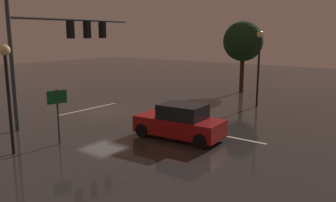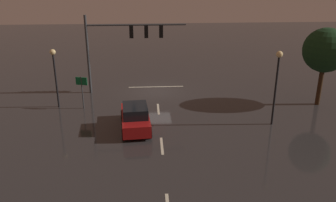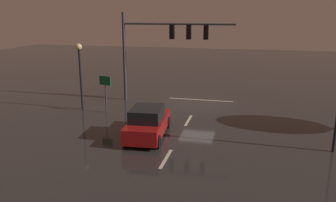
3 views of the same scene
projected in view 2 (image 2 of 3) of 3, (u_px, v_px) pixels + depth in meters
ground_plane at (157, 92)px, 30.98m from camera, size 80.00×80.00×0.00m
traffic_signal_assembly at (123, 39)px, 29.37m from camera, size 8.32×0.47×6.64m
lane_dash_far at (158, 109)px, 27.25m from camera, size 0.16×2.20×0.01m
lane_dash_mid at (162, 146)px, 21.65m from camera, size 0.16×2.20×0.01m
stop_bar at (156, 87)px, 32.29m from camera, size 5.00×0.16×0.01m
car_approaching at (135, 117)px, 23.73m from camera, size 2.19×4.48×1.70m
street_lamp_left_kerb at (277, 74)px, 23.36m from camera, size 0.44×0.44×5.18m
street_lamp_right_kerb at (54, 67)px, 26.52m from camera, size 0.44×0.44×4.58m
route_sign at (82, 86)px, 26.74m from camera, size 0.88×0.29×2.56m
tree_left_far at (326, 51)px, 26.66m from camera, size 3.38×3.38×6.07m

